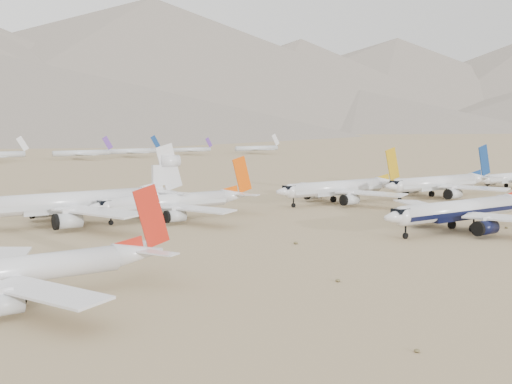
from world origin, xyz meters
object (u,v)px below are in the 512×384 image
(second_airliner, at_px, (20,271))
(row2_navy_widebody, at_px, (440,183))
(main_airliner, at_px, (465,210))
(row2_white_trijet, at_px, (78,201))

(second_airliner, bearing_deg, row2_navy_widebody, 18.46)
(main_airliner, relative_size, row2_navy_widebody, 1.03)
(main_airliner, distance_m, row2_white_trijet, 95.87)
(row2_navy_widebody, distance_m, row2_white_trijet, 121.99)
(second_airliner, xyz_separation_m, row2_navy_widebody, (150.98, 50.39, 0.45))
(row2_white_trijet, bearing_deg, row2_navy_widebody, -6.43)
(main_airliner, bearing_deg, row2_white_trijet, 140.59)
(main_airliner, relative_size, second_airliner, 1.13)
(row2_navy_widebody, bearing_deg, row2_white_trijet, 173.57)
(main_airliner, height_order, row2_white_trijet, row2_white_trijet)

